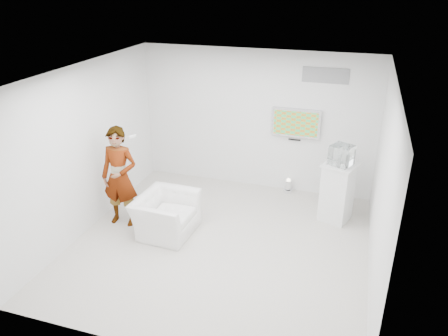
# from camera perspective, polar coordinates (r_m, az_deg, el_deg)

# --- Properties ---
(room) EXTENTS (5.01, 5.01, 3.00)m
(room) POSITION_cam_1_polar(r_m,az_deg,el_deg) (7.07, -0.56, 0.23)
(room) COLOR #A7A499
(room) RESTS_ON ground
(tv) EXTENTS (1.00, 0.08, 0.60)m
(tv) POSITION_cam_1_polar(r_m,az_deg,el_deg) (9.11, 9.38, 5.82)
(tv) COLOR silver
(tv) RESTS_ON room
(logo_decal) EXTENTS (0.90, 0.02, 0.30)m
(logo_decal) POSITION_cam_1_polar(r_m,az_deg,el_deg) (8.84, 13.13, 11.68)
(logo_decal) COLOR gray
(logo_decal) RESTS_ON room
(person) EXTENTS (0.71, 0.48, 1.90)m
(person) POSITION_cam_1_polar(r_m,az_deg,el_deg) (8.20, -13.47, -1.15)
(person) COLOR silver
(person) RESTS_ON room
(armchair) EXTENTS (1.02, 1.15, 0.72)m
(armchair) POSITION_cam_1_polar(r_m,az_deg,el_deg) (8.03, -7.60, -6.03)
(armchair) COLOR silver
(armchair) RESTS_ON room
(pedestal) EXTENTS (0.71, 0.71, 1.16)m
(pedestal) POSITION_cam_1_polar(r_m,az_deg,el_deg) (8.52, 14.56, -3.08)
(pedestal) COLOR silver
(pedestal) RESTS_ON room
(floor_uplight) EXTENTS (0.20, 0.20, 0.31)m
(floor_uplight) POSITION_cam_1_polar(r_m,az_deg,el_deg) (9.55, 8.38, -2.29)
(floor_uplight) COLOR silver
(floor_uplight) RESTS_ON room
(vitrine) EXTENTS (0.48, 0.48, 0.36)m
(vitrine) POSITION_cam_1_polar(r_m,az_deg,el_deg) (8.21, 15.10, 1.65)
(vitrine) COLOR silver
(vitrine) RESTS_ON pedestal
(console) EXTENTS (0.09, 0.17, 0.23)m
(console) POSITION_cam_1_polar(r_m,az_deg,el_deg) (8.24, 15.05, 1.21)
(console) COLOR silver
(console) RESTS_ON pedestal
(wii_remote) EXTENTS (0.09, 0.15, 0.04)m
(wii_remote) POSITION_cam_1_polar(r_m,az_deg,el_deg) (7.93, -11.89, 4.07)
(wii_remote) COLOR silver
(wii_remote) RESTS_ON person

